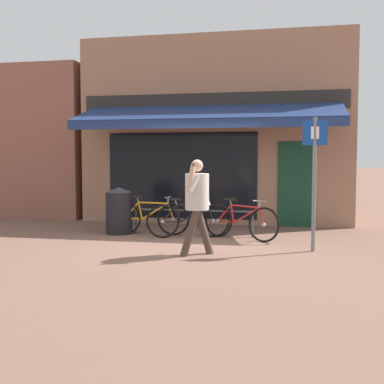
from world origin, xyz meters
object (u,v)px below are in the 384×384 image
(parking_sign, at_px, (314,170))
(bicycle_black, at_px, (188,220))
(bicycle_red, at_px, (240,221))
(litter_bin, at_px, (119,210))
(bicycle_orange, at_px, (149,217))
(pedestrian_adult, at_px, (197,197))

(parking_sign, bearing_deg, bicycle_black, 157.47)
(bicycle_red, xyz_separation_m, litter_bin, (-2.74, 0.21, 0.14))
(bicycle_red, relative_size, litter_bin, 1.60)
(bicycle_black, bearing_deg, bicycle_red, -17.86)
(bicycle_orange, distance_m, parking_sign, 3.86)
(pedestrian_adult, relative_size, parking_sign, 0.70)
(bicycle_red, distance_m, parking_sign, 2.09)
(bicycle_black, bearing_deg, parking_sign, -39.54)
(bicycle_red, bearing_deg, bicycle_black, -154.34)
(pedestrian_adult, bearing_deg, parking_sign, -169.66)
(bicycle_red, xyz_separation_m, parking_sign, (1.43, -1.04, 1.10))
(bicycle_black, relative_size, bicycle_red, 1.05)
(bicycle_orange, xyz_separation_m, bicycle_black, (0.92, -0.19, -0.01))
(pedestrian_adult, height_order, litter_bin, pedestrian_adult)
(bicycle_black, bearing_deg, litter_bin, 156.15)
(pedestrian_adult, bearing_deg, bicycle_black, -82.97)
(pedestrian_adult, bearing_deg, bicycle_orange, -63.41)
(pedestrian_adult, relative_size, litter_bin, 1.61)
(bicycle_orange, relative_size, litter_bin, 1.73)
(bicycle_orange, height_order, pedestrian_adult, pedestrian_adult)
(bicycle_red, relative_size, parking_sign, 0.69)
(litter_bin, bearing_deg, parking_sign, -16.72)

